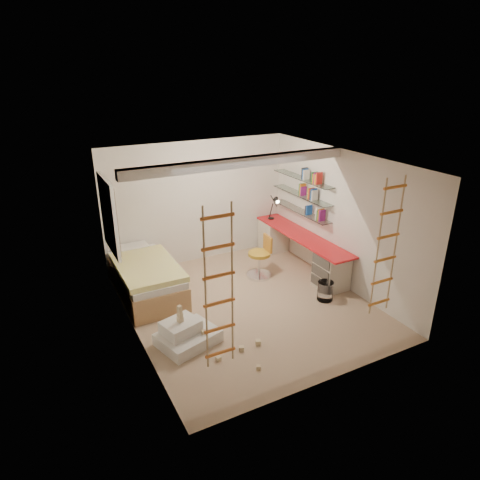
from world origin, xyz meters
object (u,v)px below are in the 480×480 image
play_platform (186,335)px  swivel_chair (260,262)px  desk (300,250)px  bed (146,278)px

play_platform → swivel_chair: bearing=33.8°
desk → play_platform: bearing=-155.4°
play_platform → bed: bearing=93.1°
bed → swivel_chair: size_ratio=2.31×
desk → bed: bearing=173.5°
bed → play_platform: (0.10, -1.78, -0.18)m
swivel_chair → play_platform: (-2.15, -1.44, -0.17)m
desk → play_platform: desk is taller
desk → bed: desk is taller
swivel_chair → play_platform: swivel_chair is taller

